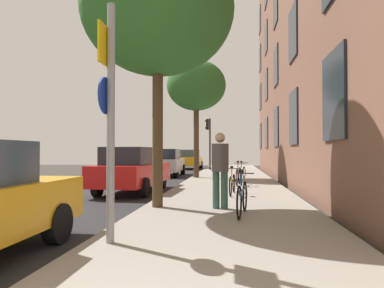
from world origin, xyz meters
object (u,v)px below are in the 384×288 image
object	(u,v)px
pedestrian_0	(220,165)
car_1	(133,169)
tree_near	(158,11)
traffic_light	(209,135)
car_2	(166,162)
tree_far	(196,86)
bicycle_0	(242,197)
bicycle_1	(232,183)
bicycle_3	(242,172)
sign_post	(109,107)
car_3	(190,159)
bicycle_2	(238,176)

from	to	relation	value
pedestrian_0	car_1	bearing A→B (deg)	130.62
tree_near	pedestrian_0	xyz separation A→B (m)	(1.54, -0.07, -3.82)
traffic_light	car_2	distance (m)	5.94
tree_far	bicycle_0	bearing A→B (deg)	-78.73
bicycle_1	bicycle_3	xyz separation A→B (m)	(0.47, 6.02, 0.00)
sign_post	car_3	xyz separation A→B (m)	(-1.75, 23.78, -1.30)
bicycle_1	car_1	world-z (taller)	car_1
tree_far	bicycle_3	size ratio (longest dim) A/B	3.82
car_1	bicycle_3	bearing A→B (deg)	50.85
tree_near	traffic_light	bearing A→B (deg)	89.81
tree_near	car_1	distance (m)	5.86
bicycle_0	bicycle_3	xyz separation A→B (m)	(0.25, 9.60, -0.03)
car_1	car_2	distance (m)	8.34
tree_far	bicycle_2	xyz separation A→B (m)	(2.13, -3.99, -4.43)
traffic_light	pedestrian_0	world-z (taller)	traffic_light
sign_post	bicycle_3	bearing A→B (deg)	79.26
bicycle_2	car_2	bearing A→B (deg)	123.23
bicycle_3	car_1	world-z (taller)	car_1
traffic_light	tree_far	bearing A→B (deg)	-90.91
tree_far	bicycle_0	world-z (taller)	tree_far
sign_post	traffic_light	world-z (taller)	traffic_light
tree_near	tree_far	xyz separation A→B (m)	(-0.06, 9.67, -0.04)
car_2	tree_near	bearing A→B (deg)	-79.96
bicycle_3	pedestrian_0	size ratio (longest dim) A/B	0.89
car_1	traffic_light	bearing A→B (deg)	82.41
car_1	car_3	world-z (taller)	same
car_3	car_1	bearing A→B (deg)	-89.98
tree_far	bicycle_2	distance (m)	6.33
bicycle_1	pedestrian_0	size ratio (longest dim) A/B	0.93
tree_far	car_2	bearing A→B (deg)	130.57
tree_far	bicycle_0	size ratio (longest dim) A/B	3.66
traffic_light	tree_near	world-z (taller)	tree_near
pedestrian_0	car_2	xyz separation A→B (m)	(-3.68, 12.16, -0.31)
traffic_light	bicycle_0	distance (m)	18.41
sign_post	bicycle_1	size ratio (longest dim) A/B	2.14
car_2	bicycle_3	bearing A→B (deg)	-37.34
traffic_light	bicycle_3	size ratio (longest dim) A/B	2.38
bicycle_3	car_1	xyz separation A→B (m)	(-4.03, -4.95, 0.37)
sign_post	bicycle_0	distance (m)	3.60
bicycle_0	bicycle_1	size ratio (longest dim) A/B	1.00
traffic_light	car_1	xyz separation A→B (m)	(-1.80, -13.52, -1.90)
sign_post	car_2	bearing A→B (deg)	97.90
tree_near	car_1	xyz separation A→B (m)	(-1.74, 3.76, -4.14)
car_1	car_3	xyz separation A→B (m)	(-0.01, 16.67, -0.00)
bicycle_1	car_1	bearing A→B (deg)	163.41
bicycle_3	car_2	distance (m)	5.59
car_1	pedestrian_0	bearing A→B (deg)	-49.38
bicycle_1	traffic_light	bearing A→B (deg)	96.91
sign_post	pedestrian_0	distance (m)	3.75
tree_near	bicycle_0	size ratio (longest dim) A/B	3.85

